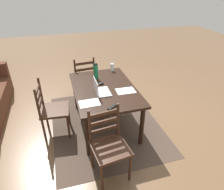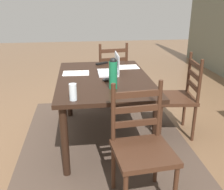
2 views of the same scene
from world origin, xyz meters
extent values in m
plane|color=brown|center=(0.00, 0.00, 0.00)|extent=(14.00, 14.00, 0.00)
cube|color=#47382D|center=(0.00, 0.00, 0.00)|extent=(2.26, 1.84, 0.01)
cube|color=black|center=(0.00, 0.00, 0.71)|extent=(1.46, 0.99, 0.04)
cylinder|color=black|center=(-0.65, -0.41, 0.35)|extent=(0.07, 0.07, 0.69)
cylinder|color=black|center=(0.65, -0.41, 0.35)|extent=(0.07, 0.07, 0.69)
cylinder|color=black|center=(-0.65, 0.41, 0.35)|extent=(0.07, 0.07, 0.69)
cylinder|color=black|center=(0.65, 0.41, 0.35)|extent=(0.07, 0.07, 0.69)
cube|color=#3D2316|center=(-1.06, 0.20, 0.45)|extent=(0.49, 0.49, 0.04)
cylinder|color=#3D2316|center=(-1.23, -0.01, 0.21)|extent=(0.04, 0.04, 0.43)
cylinder|color=#3D2316|center=(-1.27, 0.36, 0.21)|extent=(0.04, 0.04, 0.43)
cylinder|color=#3D2316|center=(-0.85, 0.03, 0.21)|extent=(0.04, 0.04, 0.43)
cylinder|color=#3D2316|center=(-0.89, 0.41, 0.21)|extent=(0.04, 0.04, 0.43)
cylinder|color=#3D2316|center=(-0.84, 0.03, 0.70)|extent=(0.04, 0.04, 0.50)
cylinder|color=#3D2316|center=(-0.88, 0.41, 0.70)|extent=(0.04, 0.04, 0.50)
cube|color=#3D2316|center=(-0.86, 0.22, 0.60)|extent=(0.07, 0.36, 0.05)
cube|color=#3D2316|center=(-0.86, 0.22, 0.72)|extent=(0.07, 0.36, 0.05)
cube|color=#3D2316|center=(-0.86, 0.22, 0.85)|extent=(0.07, 0.36, 0.05)
cube|color=#3D2316|center=(0.00, 0.82, 0.45)|extent=(0.48, 0.48, 0.04)
cylinder|color=#3D2316|center=(0.17, 0.62, 0.21)|extent=(0.04, 0.04, 0.43)
cylinder|color=#3D2316|center=(-0.21, 0.65, 0.21)|extent=(0.04, 0.04, 0.43)
cylinder|color=#3D2316|center=(0.21, 0.99, 0.21)|extent=(0.04, 0.04, 0.43)
cylinder|color=#3D2316|center=(-0.17, 1.03, 0.21)|extent=(0.04, 0.04, 0.43)
cylinder|color=#3D2316|center=(0.21, 1.00, 0.70)|extent=(0.04, 0.04, 0.50)
cylinder|color=#3D2316|center=(-0.17, 1.04, 0.70)|extent=(0.04, 0.04, 0.50)
cube|color=#3D2316|center=(0.02, 1.02, 0.60)|extent=(0.36, 0.06, 0.05)
cube|color=#3D2316|center=(0.02, 1.02, 0.72)|extent=(0.36, 0.06, 0.05)
cube|color=#3D2316|center=(0.02, 1.02, 0.85)|extent=(0.36, 0.06, 0.05)
cube|color=#3D2316|center=(1.06, 0.20, 0.45)|extent=(0.48, 0.48, 0.04)
cylinder|color=#3D2316|center=(1.23, 0.41, 0.21)|extent=(0.04, 0.04, 0.43)
cylinder|color=#3D2316|center=(1.27, 0.03, 0.21)|extent=(0.04, 0.04, 0.43)
cylinder|color=#3D2316|center=(0.85, 0.37, 0.21)|extent=(0.04, 0.04, 0.43)
cylinder|color=#3D2316|center=(0.89, -0.01, 0.21)|extent=(0.04, 0.04, 0.43)
cylinder|color=#3D2316|center=(0.84, 0.37, 0.70)|extent=(0.04, 0.04, 0.50)
cylinder|color=#3D2316|center=(0.88, -0.01, 0.70)|extent=(0.04, 0.04, 0.50)
cube|color=#3D2316|center=(0.86, 0.18, 0.60)|extent=(0.06, 0.36, 0.05)
cube|color=#3D2316|center=(0.86, 0.18, 0.72)|extent=(0.06, 0.36, 0.05)
cube|color=#3D2316|center=(0.86, 0.18, 0.85)|extent=(0.06, 0.36, 0.05)
cube|color=silver|center=(-0.15, 0.06, 0.74)|extent=(0.32, 0.22, 0.02)
cube|color=silver|center=(-0.15, 0.17, 0.85)|extent=(0.32, 0.01, 0.21)
cube|color=#A5CCEA|center=(-0.15, 0.16, 0.85)|extent=(0.30, 0.01, 0.19)
cylinder|color=#197247|center=(0.37, 0.05, 0.86)|extent=(0.08, 0.08, 0.26)
sphere|color=black|center=(0.37, 0.05, 1.00)|extent=(0.07, 0.07, 0.07)
cylinder|color=silver|center=(0.63, -0.32, 0.81)|extent=(0.06, 0.06, 0.14)
ellipsoid|color=black|center=(0.13, 0.02, 0.75)|extent=(0.09, 0.11, 0.03)
cube|color=black|center=(-0.59, 0.03, 0.74)|extent=(0.13, 0.17, 0.02)
cube|color=white|center=(-0.20, -0.30, 0.73)|extent=(0.22, 0.30, 0.00)
cube|color=white|center=(-0.40, 0.32, 0.73)|extent=(0.22, 0.30, 0.00)
camera|label=1|loc=(-2.81, 0.68, 2.29)|focal=32.17mm
camera|label=2|loc=(2.72, -0.25, 1.56)|focal=42.05mm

